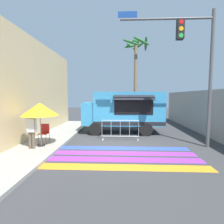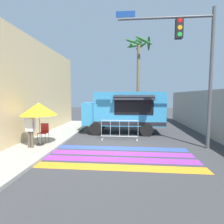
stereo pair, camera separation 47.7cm
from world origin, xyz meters
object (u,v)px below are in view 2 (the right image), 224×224
Objects in this scene: patio_umbrella at (39,109)px; vendor_person at (30,128)px; folding_chair at (44,131)px; palm_tree at (139,62)px; food_truck at (123,109)px; barricade_front at (120,130)px; traffic_signal_pole at (193,54)px.

patio_umbrella is 1.27× the size of vendor_person.
folding_chair is 10.56m from palm_tree.
food_truck is 0.69× the size of palm_tree.
barricade_front is at bearing -102.26° from palm_tree.
vendor_person is at bearing -150.28° from barricade_front.
food_truck is at bearing 32.75° from vendor_person.
palm_tree is (1.41, 6.48, 5.03)m from barricade_front.
traffic_signal_pole is (3.28, -3.32, 2.83)m from food_truck.
vendor_person is at bearing -171.93° from traffic_signal_pole.
traffic_signal_pole is 0.84× the size of palm_tree.
palm_tree is at bearing 77.74° from barricade_front.
traffic_signal_pole reaches higher than patio_umbrella.
traffic_signal_pole reaches higher than barricade_front.
patio_umbrella is at bearing -175.23° from traffic_signal_pole.
vendor_person is at bearing -115.55° from patio_umbrella.
vendor_person is 11.24m from palm_tree.
traffic_signal_pole is at bearing 4.77° from patio_umbrella.
vendor_person is (-7.41, -1.05, -3.37)m from traffic_signal_pole.
vendor_person is at bearing -133.36° from food_truck.
vendor_person is (-0.15, -1.00, 0.33)m from folding_chair.
palm_tree reaches higher than barricade_front.
patio_umbrella is at bearing 50.55° from vendor_person.
food_truck is at bearing 86.04° from barricade_front.
food_truck is 5.53× the size of folding_chair.
food_truck is 2.59× the size of patio_umbrella.
traffic_signal_pole is at bearing -45.37° from food_truck.
vendor_person is (-0.22, -0.45, -0.83)m from patio_umbrella.
folding_chair is (-7.26, -0.05, -3.70)m from traffic_signal_pole.
barricade_front is (3.84, 1.27, -0.14)m from folding_chair.
patio_umbrella is 1.28m from folding_chair.
palm_tree reaches higher than traffic_signal_pole.
patio_umbrella is (-3.91, -3.92, 0.28)m from food_truck.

